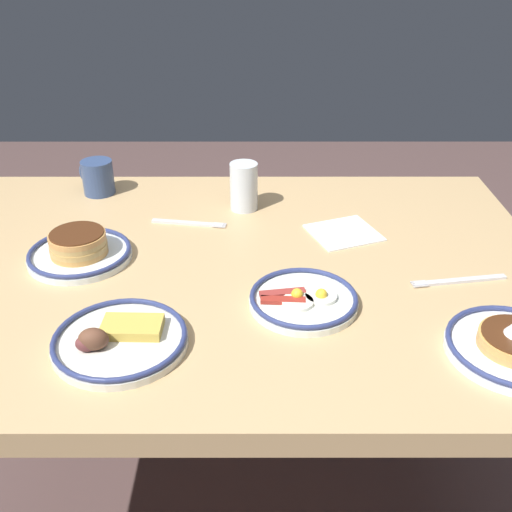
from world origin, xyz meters
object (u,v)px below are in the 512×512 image
plate_center_pancakes (303,299)px  plate_far_companion (118,339)px  plate_near_main (79,250)px  fork_far (458,281)px  paper_napkin (344,233)px  drinking_glass (244,189)px  coffee_mug (97,177)px  fork_near (189,223)px

plate_center_pancakes → plate_far_companion: (0.33, 0.13, 0.00)m
plate_near_main → fork_far: plate_near_main is taller
plate_near_main → paper_napkin: size_ratio=1.50×
drinking_glass → paper_napkin: (-0.24, 0.14, -0.05)m
coffee_mug → fork_far: (-0.84, 0.45, -0.04)m
plate_center_pancakes → paper_napkin: (-0.12, -0.30, -0.01)m
plate_far_companion → paper_napkin: (-0.45, -0.43, -0.01)m
plate_far_companion → plate_center_pancakes: bearing=-159.1°
paper_napkin → drinking_glass: bearing=-30.4°
plate_far_companion → paper_napkin: size_ratio=1.58×
plate_center_pancakes → coffee_mug: size_ratio=2.02×
drinking_glass → fork_far: (-0.45, 0.36, -0.05)m
fork_near → coffee_mug: bearing=-36.0°
plate_center_pancakes → coffee_mug: 0.75m
plate_far_companion → drinking_glass: drinking_glass is taller
plate_far_companion → plate_near_main: bearing=-64.7°
drinking_glass → fork_near: 0.17m
paper_napkin → fork_far: (-0.21, 0.22, 0.00)m
drinking_glass → plate_center_pancakes: bearing=105.5°
drinking_glass → paper_napkin: bearing=149.6°
coffee_mug → paper_napkin: (-0.63, 0.24, -0.05)m
coffee_mug → fork_far: bearing=151.6°
plate_center_pancakes → fork_near: 0.43m
coffee_mug → fork_near: (-0.26, 0.19, -0.04)m
plate_near_main → coffee_mug: bearing=-83.6°
drinking_glass → plate_near_main: bearing=36.3°
plate_near_main → fork_near: (-0.22, -0.17, -0.02)m
coffee_mug → fork_far: 0.96m
plate_center_pancakes → fork_near: size_ratio=1.14×
coffee_mug → drinking_glass: bearing=165.9°
plate_far_companion → coffee_mug: size_ratio=2.27×
plate_near_main → paper_napkin: (-0.59, -0.12, -0.02)m
plate_near_main → drinking_glass: drinking_glass is taller
plate_center_pancakes → fork_far: 0.34m
drinking_glass → fork_far: size_ratio=0.60×
plate_center_pancakes → drinking_glass: bearing=-74.5°
plate_center_pancakes → fork_near: (0.25, -0.35, -0.01)m
plate_near_main → fork_far: size_ratio=1.10×
plate_near_main → plate_center_pancakes: 0.51m
fork_far → paper_napkin: bearing=-46.0°
coffee_mug → fork_near: bearing=144.0°
plate_near_main → drinking_glass: 0.44m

